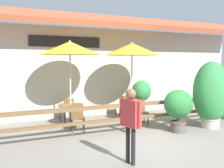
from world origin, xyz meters
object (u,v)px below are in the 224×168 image
Objects in this scene: chair_near_wallside at (67,108)px; potted_plant_small_flowering at (178,106)px; dining_table_near at (71,109)px; chair_near_streetside at (78,116)px; chair_middle_wallside at (122,104)px; patio_umbrella_near at (70,48)px; patio_umbrella_middle at (132,49)px; dining_table_middle at (132,105)px; chair_middle_streetside at (140,111)px; pedestrian at (131,116)px; potted_plant_corner_fern at (142,92)px; potted_plant_broad_leaf at (211,93)px.

potted_plant_small_flowering is at bearing 121.62° from chair_near_wallside.
chair_near_streetside is at bearing -86.97° from dining_table_near.
chair_middle_wallside is (2.25, 1.27, 0.00)m from chair_near_streetside.
patio_umbrella_middle is at bearing -3.79° from patio_umbrella_near.
dining_table_near and dining_table_middle have the same top height.
dining_table_near is at bearing 170.82° from chair_middle_streetside.
chair_middle_streetside is (2.29, -0.87, -0.10)m from dining_table_near.
chair_near_wallside is 0.29× the size of patio_umbrella_middle.
pedestrian reaches higher than chair_near_wallside.
chair_near_streetside is 3.22m from patio_umbrella_middle.
dining_table_near is at bearing -166.17° from potted_plant_corner_fern.
patio_umbrella_middle is 2.09m from dining_table_middle.
dining_table_near is 1.01× the size of chair_middle_wallside.
chair_near_streetside is 2.59m from chair_middle_wallside.
pedestrian is at bearing -112.54° from chair_middle_streetside.
chair_middle_streetside and chair_middle_wallside have the same top height.
potted_plant_broad_leaf is 4.22m from pedestrian.
potted_plant_broad_leaf is (1.93, -2.03, 0.57)m from dining_table_middle.
dining_table_near is 0.39× the size of potted_plant_broad_leaf.
patio_umbrella_middle is 2.26m from potted_plant_corner_fern.
potted_plant_corner_fern is (-0.91, 3.00, -0.24)m from potted_plant_broad_leaf.
patio_umbrella_near is 3.37× the size of dining_table_near.
potted_plant_corner_fern is (3.29, 0.11, 0.43)m from chair_near_wallside.
chair_middle_wallside is at bearing -41.77° from pedestrian.
potted_plant_corner_fern reaches higher than chair_middle_wallside.
pedestrian reaches higher than chair_near_streetside.
chair_near_streetside is 0.52× the size of pedestrian.
patio_umbrella_middle reaches higher than chair_near_wallside.
patio_umbrella_middle is (2.27, -0.87, 2.20)m from chair_near_wallside.
chair_middle_streetside is at bearing -121.97° from potted_plant_corner_fern.
pedestrian is (0.34, -3.76, -1.62)m from patio_umbrella_near.
chair_near_streetside is at bearing 76.08° from chair_near_wallside.
chair_near_streetside is 3.68m from potted_plant_corner_fern.
chair_middle_wallside is (-0.03, 0.71, -0.10)m from dining_table_middle.
chair_middle_streetside is at bearing 131.70° from chair_near_wallside.
chair_middle_wallside is (2.23, -0.16, 0.00)m from chair_near_wallside.
pedestrian is (-3.01, -4.58, 0.14)m from potted_plant_corner_fern.
potted_plant_broad_leaf is 1.35× the size of pedestrian.
patio_umbrella_near is at bearing 0.00° from dining_table_near.
chair_near_wallside and chair_middle_streetside have the same top height.
patio_umbrella_middle reaches higher than dining_table_near.
chair_middle_wallside is 0.64× the size of potted_plant_small_flowering.
dining_table_near is at bearing 0.00° from patio_umbrella_near.
pedestrian reaches higher than chair_middle_streetside.
chair_middle_wallside is at bearing 41.48° from chair_near_streetside.
pedestrian is at bearing -123.27° from potted_plant_corner_fern.
chair_middle_streetside is (-0.03, -0.71, -0.10)m from dining_table_middle.
patio_umbrella_near is at bearing 170.82° from chair_middle_streetside.
potted_plant_small_flowering reaches higher than chair_middle_wallside.
chair_middle_streetside is 2.45m from potted_plant_broad_leaf.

